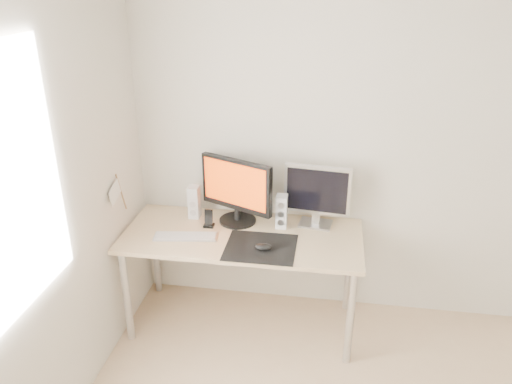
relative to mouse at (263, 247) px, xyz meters
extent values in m
plane|color=silver|center=(0.76, 0.56, 0.50)|extent=(3.50, 0.00, 3.50)
cube|color=black|center=(-0.02, 0.03, -0.02)|extent=(0.45, 0.40, 0.00)
ellipsoid|color=black|center=(0.00, 0.00, 0.00)|extent=(0.11, 0.07, 0.04)
cube|color=#D1B587|center=(-0.17, 0.19, -0.04)|extent=(1.60, 0.70, 0.03)
cylinder|color=silver|center=(-0.91, -0.10, -0.40)|extent=(0.05, 0.05, 0.70)
cylinder|color=silver|center=(0.57, -0.10, -0.40)|extent=(0.05, 0.05, 0.70)
cylinder|color=silver|center=(-0.91, 0.48, -0.40)|extent=(0.05, 0.05, 0.70)
cylinder|color=silver|center=(0.57, 0.48, -0.40)|extent=(0.05, 0.05, 0.70)
cylinder|color=black|center=(-0.23, 0.36, -0.02)|extent=(0.34, 0.34, 0.02)
cylinder|color=black|center=(-0.23, 0.36, 0.05)|extent=(0.06, 0.06, 0.12)
cube|color=black|center=(-0.24, 0.36, 0.26)|extent=(0.52, 0.27, 0.36)
cube|color=#F64C0C|center=(-0.25, 0.33, 0.27)|extent=(0.46, 0.21, 0.30)
cube|color=#AEAEB0|center=(0.31, 0.40, -0.02)|extent=(0.24, 0.19, 0.01)
cube|color=silver|center=(0.31, 0.40, 0.04)|extent=(0.05, 0.05, 0.10)
cube|color=silver|center=(0.31, 0.40, 0.24)|extent=(0.45, 0.09, 0.34)
cube|color=black|center=(0.31, 0.38, 0.24)|extent=(0.41, 0.05, 0.30)
cube|color=silver|center=(-0.55, 0.39, 0.09)|extent=(0.08, 0.09, 0.24)
cylinder|color=#A9A9AC|center=(-0.55, 0.34, 0.03)|extent=(0.05, 0.01, 0.05)
cylinder|color=#B6B7B9|center=(-0.55, 0.34, 0.09)|extent=(0.05, 0.01, 0.05)
cylinder|color=silver|center=(-0.55, 0.34, 0.16)|extent=(0.05, 0.01, 0.05)
cube|color=white|center=(0.08, 0.33, 0.09)|extent=(0.08, 0.09, 0.24)
cylinder|color=#ABABAD|center=(0.08, 0.29, 0.03)|extent=(0.05, 0.01, 0.05)
cylinder|color=#B2B2B4|center=(0.08, 0.29, 0.09)|extent=(0.05, 0.01, 0.05)
cylinder|color=silver|center=(0.08, 0.29, 0.16)|extent=(0.05, 0.01, 0.05)
cube|color=#B4B5B7|center=(-0.53, 0.08, -0.02)|extent=(0.43, 0.18, 0.01)
cube|color=silver|center=(-0.53, 0.08, -0.01)|extent=(0.41, 0.16, 0.01)
cube|color=black|center=(-0.42, 0.26, -0.02)|extent=(0.07, 0.06, 0.02)
cube|color=black|center=(-0.42, 0.26, 0.05)|extent=(0.06, 0.03, 0.11)
cylinder|color=#A57F54|center=(-0.96, 0.11, 0.27)|extent=(0.01, 0.10, 0.29)
cube|color=white|center=(-0.96, 0.02, 0.31)|extent=(0.00, 0.19, 0.15)
camera|label=1|loc=(0.38, -2.71, 1.59)|focal=35.00mm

